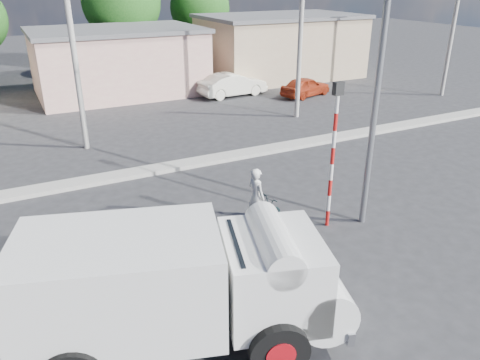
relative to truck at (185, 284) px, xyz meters
name	(u,v)px	position (x,y,z in m)	size (l,w,h in m)	color
ground_plane	(259,279)	(2.36, 1.24, -1.44)	(120.00, 120.00, 0.00)	#29292B
median	(159,169)	(2.36, 9.24, -1.36)	(40.00, 0.80, 0.16)	#99968E
truck	(185,284)	(0.00, 0.00, 0.00)	(6.69, 4.03, 2.60)	black
bicycle	(256,217)	(3.43, 3.36, -0.94)	(0.66, 1.90, 1.00)	black
cyclist	(256,206)	(3.43, 3.36, -0.58)	(0.63, 0.41, 1.72)	silver
car_cream	(233,85)	(10.42, 19.10, -0.73)	(1.52, 4.36, 1.44)	white
car_red	(306,87)	(14.46, 16.96, -0.84)	(1.44, 3.57, 1.22)	#A53116
traffic_pole	(334,144)	(5.56, 2.74, 1.15)	(0.28, 0.18, 4.36)	red
streetlight	(376,58)	(6.50, 2.44, 3.52)	(2.34, 0.22, 9.00)	slate
building_row	(104,60)	(3.46, 23.24, 0.69)	(37.80, 7.30, 4.44)	beige
tree_row	(29,10)	(0.10, 29.86, 3.38)	(34.13, 7.32, 8.10)	#38281E
utility_poles	(194,46)	(5.61, 13.24, 2.62)	(35.40, 0.24, 8.00)	#99968E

